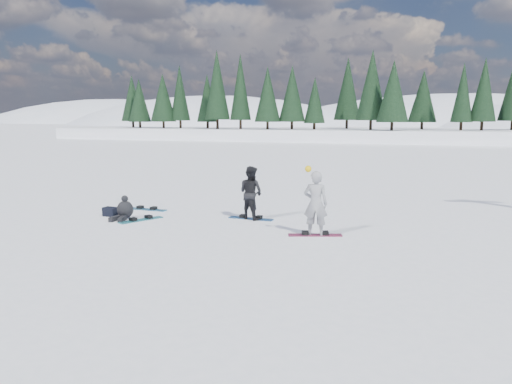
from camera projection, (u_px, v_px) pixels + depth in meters
The scene contains 10 objects.
ground at pixel (224, 227), 15.02m from camera, with size 420.00×420.00×0.00m, color white.
alpine_backdrop at pixel (367, 160), 199.01m from camera, with size 412.50×227.00×53.20m.
snowboarder_woman at pixel (316, 203), 13.84m from camera, with size 0.70×0.49×1.98m.
snowboarder_man at pixel (251, 193), 16.10m from camera, with size 0.84×0.66×1.73m, color black.
seated_rider at pixel (124, 210), 16.22m from camera, with size 0.60×0.94×0.77m.
gear_bag at pixel (110, 212), 16.68m from camera, with size 0.45×0.30×0.30m, color black.
snowboard_woman at pixel (315, 235), 13.98m from camera, with size 1.50×0.28×0.03m, color #98214A.
snowboard_man at pixel (251, 219), 16.23m from camera, with size 1.50×0.28×0.03m, color #1B5395.
snowboard_loose_a at pixel (141, 220), 16.01m from camera, with size 1.50×0.28×0.03m, color teal.
snowboard_loose_c at pixel (147, 209), 17.82m from camera, with size 1.50×0.28×0.03m, color #1C6D9C.
Camera 1 is at (5.33, -13.72, 3.33)m, focal length 35.00 mm.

